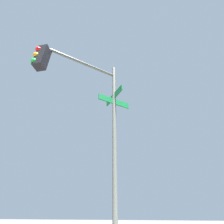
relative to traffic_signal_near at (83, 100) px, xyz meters
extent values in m
cylinder|color=#474C47|center=(-0.80, -0.66, -1.29)|extent=(0.12, 0.12, 6.33)
cylinder|color=#474C47|center=(0.11, 0.09, 1.47)|extent=(1.87, 1.58, 0.09)
cube|color=black|center=(1.02, 0.85, 1.02)|extent=(0.28, 0.28, 0.80)
sphere|color=red|center=(1.13, 0.94, 1.27)|extent=(0.18, 0.18, 0.18)
sphere|color=orange|center=(1.13, 0.94, 1.02)|extent=(0.18, 0.18, 0.18)
sphere|color=green|center=(1.13, 0.94, 0.77)|extent=(0.18, 0.18, 0.18)
cube|color=#0F5128|center=(-0.80, -0.66, 0.33)|extent=(0.87, 0.73, 0.20)
cube|color=#0F5128|center=(-0.80, -0.66, 0.55)|extent=(0.67, 0.79, 0.20)
camera|label=1|loc=(-1.47, 3.35, -2.70)|focal=25.22mm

